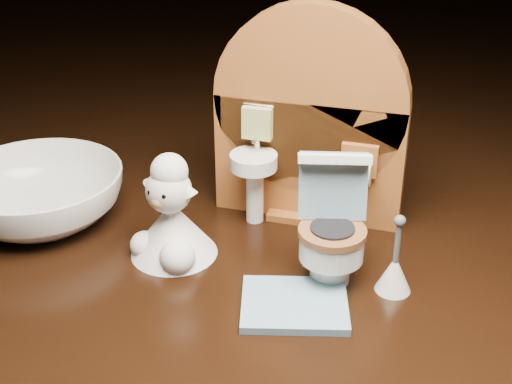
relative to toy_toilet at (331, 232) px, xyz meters
The scene contains 6 objects.
backdrop_panel 0.08m from the toy_toilet, 114.50° to the left, with size 0.13×0.05×0.15m.
toy_toilet is the anchor object (origin of this frame).
bath_mat 0.05m from the toy_toilet, 106.76° to the right, with size 0.06×0.05×0.00m, color #7095AB.
toilet_brush 0.04m from the toy_toilet, ahead, with size 0.02×0.02×0.05m.
plush_lamb 0.10m from the toy_toilet, behind, with size 0.06×0.06×0.07m.
ceramic_bowl 0.21m from the toy_toilet, behind, with size 0.12×0.12×0.04m, color white.
Camera 1 is at (0.09, -0.37, 0.25)m, focal length 50.00 mm.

